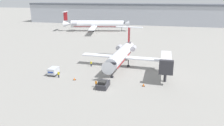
# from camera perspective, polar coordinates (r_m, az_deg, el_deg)

# --- Properties ---
(ground_plane) EXTENTS (600.00, 600.00, 0.00)m
(ground_plane) POSITION_cam_1_polar(r_m,az_deg,el_deg) (49.44, -2.25, -6.90)
(ground_plane) COLOR gray
(terminal_building) EXTENTS (180.00, 16.80, 14.67)m
(terminal_building) POSITION_cam_1_polar(r_m,az_deg,el_deg) (164.40, 9.18, 12.53)
(terminal_building) COLOR #9EA3AD
(terminal_building) RESTS_ON ground
(airplane_main) EXTENTS (23.79, 25.52, 10.31)m
(airplane_main) POSITION_cam_1_polar(r_m,az_deg,el_deg) (63.66, 2.31, 2.20)
(airplane_main) COLOR silver
(airplane_main) RESTS_ON ground
(pushback_tug) EXTENTS (2.30, 4.20, 1.88)m
(pushback_tug) POSITION_cam_1_polar(r_m,az_deg,el_deg) (50.18, -2.31, -5.65)
(pushback_tug) COLOR #2D2D33
(pushback_tug) RESTS_ON ground
(luggage_cart) EXTENTS (2.03, 3.17, 2.00)m
(luggage_cart) POSITION_cam_1_polar(r_m,az_deg,el_deg) (59.82, -15.03, -2.11)
(luggage_cart) COLOR #232326
(luggage_cart) RESTS_ON ground
(worker_near_tug) EXTENTS (0.40, 0.24, 1.68)m
(worker_near_tug) POSITION_cam_1_polar(r_m,az_deg,el_deg) (50.27, -4.18, -5.43)
(worker_near_tug) COLOR #232838
(worker_near_tug) RESTS_ON ground
(worker_by_wing) EXTENTS (0.40, 0.24, 1.70)m
(worker_by_wing) POSITION_cam_1_polar(r_m,az_deg,el_deg) (65.05, -5.46, -0.13)
(worker_by_wing) COLOR #232838
(worker_by_wing) RESTS_ON ground
(worker_on_apron) EXTENTS (0.40, 0.24, 1.69)m
(worker_on_apron) POSITION_cam_1_polar(r_m,az_deg,el_deg) (57.63, -13.80, -2.88)
(worker_on_apron) COLOR #232838
(worker_on_apron) RESTS_ON ground
(traffic_cone_left) EXTENTS (0.68, 0.68, 0.63)m
(traffic_cone_left) POSITION_cam_1_polar(r_m,az_deg,el_deg) (55.40, -9.80, -4.09)
(traffic_cone_left) COLOR black
(traffic_cone_left) RESTS_ON ground
(traffic_cone_right) EXTENTS (0.67, 0.67, 0.68)m
(traffic_cone_right) POSITION_cam_1_polar(r_m,az_deg,el_deg) (51.48, 8.23, -5.67)
(traffic_cone_right) COLOR black
(traffic_cone_right) RESTS_ON ground
(airplane_parked_far_left) EXTENTS (38.68, 37.24, 11.35)m
(airplane_parked_far_left) POSITION_cam_1_polar(r_m,az_deg,el_deg) (130.55, -4.22, 10.12)
(airplane_parked_far_left) COLOR silver
(airplane_parked_far_left) RESTS_ON ground
(jet_bridge) EXTENTS (3.20, 11.31, 6.19)m
(jet_bridge) POSITION_cam_1_polar(r_m,az_deg,el_deg) (55.83, 13.93, 0.32)
(jet_bridge) COLOR #2D2D33
(jet_bridge) RESTS_ON ground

